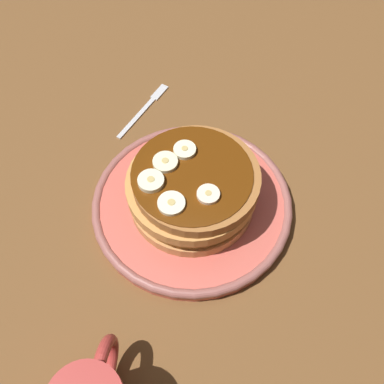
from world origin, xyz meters
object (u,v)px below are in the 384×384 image
at_px(plate, 192,204).
at_px(banana_slice_4, 151,181).
at_px(banana_slice_0, 171,204).
at_px(pancake_stack, 193,188).
at_px(banana_slice_2, 165,162).
at_px(banana_slice_3, 185,150).
at_px(banana_slice_1, 208,195).
at_px(fork, 146,107).

xyz_separation_m(plate, banana_slice_4, (-0.02, 0.05, 0.07)).
relative_size(plate, banana_slice_0, 8.24).
height_order(pancake_stack, banana_slice_2, banana_slice_2).
relative_size(banana_slice_0, banana_slice_3, 1.14).
xyz_separation_m(pancake_stack, banana_slice_3, (0.03, 0.02, 0.03)).
relative_size(plate, banana_slice_1, 9.81).
relative_size(banana_slice_3, banana_slice_4, 0.89).
bearing_deg(banana_slice_1, fork, 32.80).
relative_size(banana_slice_0, banana_slice_1, 1.19).
distance_m(plate, banana_slice_0, 0.09).
bearing_deg(banana_slice_4, plate, -64.45).
xyz_separation_m(banana_slice_0, banana_slice_2, (0.06, 0.02, 0.00)).
bearing_deg(banana_slice_4, banana_slice_1, -95.30).
height_order(banana_slice_0, banana_slice_2, same).
height_order(pancake_stack, banana_slice_1, banana_slice_1).
bearing_deg(banana_slice_1, banana_slice_3, 33.02).
height_order(banana_slice_3, banana_slice_4, banana_slice_4).
bearing_deg(banana_slice_0, banana_slice_4, 49.07).
relative_size(banana_slice_1, banana_slice_2, 0.87).
distance_m(banana_slice_1, banana_slice_3, 0.07).
xyz_separation_m(banana_slice_1, banana_slice_3, (0.06, 0.04, 0.00)).
bearing_deg(banana_slice_4, pancake_stack, -64.91).
height_order(banana_slice_0, banana_slice_1, same).
bearing_deg(banana_slice_4, fork, 16.86).
distance_m(banana_slice_1, banana_slice_4, 0.07).
bearing_deg(fork, banana_slice_4, -163.14).
xyz_separation_m(plate, banana_slice_1, (-0.03, -0.02, 0.07)).
xyz_separation_m(banana_slice_0, banana_slice_1, (0.02, -0.04, 0.00)).
bearing_deg(banana_slice_2, banana_slice_4, 160.23).
xyz_separation_m(plate, pancake_stack, (0.00, -0.00, 0.04)).
bearing_deg(pancake_stack, banana_slice_3, 26.55).
relative_size(banana_slice_0, banana_slice_2, 1.04).
bearing_deg(banana_slice_4, banana_slice_0, -130.93).
distance_m(pancake_stack, banana_slice_2, 0.05).
relative_size(banana_slice_0, fork, 0.26).
xyz_separation_m(plate, banana_slice_3, (0.03, 0.01, 0.07)).
height_order(banana_slice_1, banana_slice_3, same).
relative_size(pancake_stack, fork, 1.36).
xyz_separation_m(banana_slice_1, fork, (0.20, 0.13, -0.08)).
distance_m(banana_slice_3, banana_slice_4, 0.06).
relative_size(plate, pancake_stack, 1.57).
distance_m(banana_slice_4, fork, 0.22).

